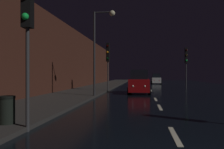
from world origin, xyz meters
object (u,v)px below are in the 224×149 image
Objects in this scene: traffic_light_near_left at (27,11)px; traffic_light_far_left at (108,56)px; traffic_light_far_right at (186,59)px; streetlamp_overhead at (100,39)px; car_distant_taillights at (156,79)px; trash_bin_curbside at (7,110)px; car_approaching_headlights at (139,83)px.

traffic_light_near_left is 16.88m from traffic_light_far_left.
streetlamp_overhead is (-8.57, -12.16, 0.78)m from traffic_light_far_right.
trash_bin_curbside is at bearing 169.28° from car_distant_taillights.
traffic_light_far_right reaches higher than car_approaching_headlights.
traffic_light_near_left reaches higher than traffic_light_far_left.
car_distant_taillights is at bearing 172.76° from car_approaching_headlights.
car_approaching_headlights is at bearing 69.73° from traffic_light_far_left.
traffic_light_near_left is 24.80m from traffic_light_far_right.
car_approaching_headlights is (-5.65, -7.87, -2.69)m from traffic_light_far_right.
traffic_light_far_left is at bearing 163.68° from car_distant_taillights.
streetlamp_overhead is 7.19× the size of trash_bin_curbside.
traffic_light_far_right is 0.76× the size of streetlamp_overhead.
car_approaching_headlights is at bearing 172.76° from car_distant_taillights.
traffic_light_far_left is at bearing 86.53° from trash_bin_curbside.
traffic_light_far_left reaches higher than car_distant_taillights.
traffic_light_near_left is 0.77× the size of streetlamp_overhead.
streetlamp_overhead is 27.33m from car_distant_taillights.
traffic_light_far_left is 5.97m from streetlamp_overhead.
traffic_light_far_left is 0.74× the size of streetlamp_overhead.
traffic_light_far_left reaches higher than trash_bin_curbside.
car_approaching_headlights is 1.15× the size of car_distant_taillights.
streetlamp_overhead is 11.36m from trash_bin_curbside.
car_distant_taillights reaches higher than trash_bin_curbside.
trash_bin_curbside is (-1.00, -16.51, -3.01)m from traffic_light_far_left.
traffic_light_far_right is 14.90m from streetlamp_overhead.
trash_bin_curbside is at bearing -15.75° from car_approaching_headlights.
traffic_light_near_left is 1.36× the size of car_distant_taillights.
trash_bin_curbside is at bearing 3.02° from traffic_light_far_left.
trash_bin_curbside is (-9.86, -22.77, -3.08)m from traffic_light_far_right.
traffic_light_far_left is 4.44m from car_approaching_headlights.
streetlamp_overhead is at bearing -34.23° from car_approaching_headlights.
traffic_light_near_left is at bearing -12.19° from car_approaching_headlights.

